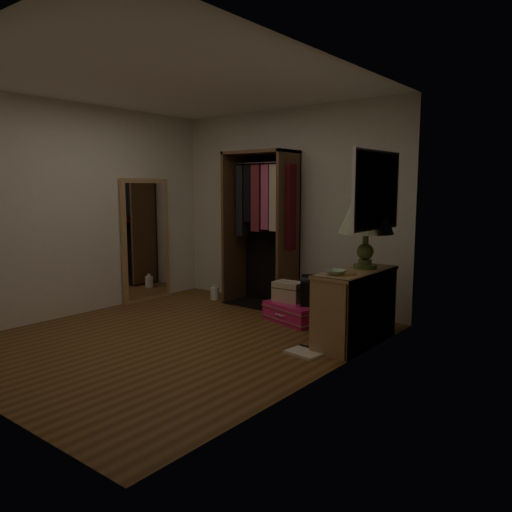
% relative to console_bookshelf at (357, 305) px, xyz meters
% --- Properties ---
extents(ground, '(4.00, 4.00, 0.00)m').
position_rel_console_bookshelf_xyz_m(ground, '(-1.53, -1.04, -0.39)').
color(ground, brown).
rests_on(ground, ground).
extents(room_walls, '(3.52, 4.02, 2.60)m').
position_rel_console_bookshelf_xyz_m(room_walls, '(-1.46, -1.00, 1.11)').
color(room_walls, silver).
rests_on(room_walls, ground).
extents(console_bookshelf, '(0.42, 1.12, 0.75)m').
position_rel_console_bookshelf_xyz_m(console_bookshelf, '(0.00, 0.00, 0.00)').
color(console_bookshelf, '#A1794D').
rests_on(console_bookshelf, ground).
extents(open_wardrobe, '(1.01, 0.50, 2.05)m').
position_rel_console_bookshelf_xyz_m(open_wardrobe, '(-1.74, 0.73, 0.82)').
color(open_wardrobe, brown).
rests_on(open_wardrobe, ground).
extents(floor_mirror, '(0.06, 0.80, 1.70)m').
position_rel_console_bookshelf_xyz_m(floor_mirror, '(-3.24, -0.04, 0.46)').
color(floor_mirror, tan).
rests_on(floor_mirror, ground).
extents(pink_suitcase, '(0.83, 0.69, 0.22)m').
position_rel_console_bookshelf_xyz_m(pink_suitcase, '(-0.93, 0.31, -0.28)').
color(pink_suitcase, '#DB1A63').
rests_on(pink_suitcase, ground).
extents(train_case, '(0.36, 0.26, 0.26)m').
position_rel_console_bookshelf_xyz_m(train_case, '(-1.06, 0.32, -0.05)').
color(train_case, '#BCB090').
rests_on(train_case, pink_suitcase).
extents(black_bag, '(0.39, 0.33, 0.36)m').
position_rel_console_bookshelf_xyz_m(black_bag, '(-0.68, 0.34, 0.02)').
color(black_bag, black).
rests_on(black_bag, pink_suitcase).
extents(table_lamp, '(0.68, 0.68, 0.70)m').
position_rel_console_bookshelf_xyz_m(table_lamp, '(0.01, 0.15, 0.87)').
color(table_lamp, '#445429').
rests_on(table_lamp, console_bookshelf).
extents(brass_tray, '(0.29, 0.29, 0.01)m').
position_rel_console_bookshelf_xyz_m(brass_tray, '(0.01, -0.29, 0.37)').
color(brass_tray, '#B59145').
rests_on(brass_tray, console_bookshelf).
extents(ceramic_bowl, '(0.20, 0.20, 0.05)m').
position_rel_console_bookshelf_xyz_m(ceramic_bowl, '(-0.04, -0.37, 0.38)').
color(ceramic_bowl, '#A2C0A0').
rests_on(ceramic_bowl, console_bookshelf).
extents(white_jug, '(0.15, 0.15, 0.21)m').
position_rel_console_bookshelf_xyz_m(white_jug, '(-2.49, 0.56, -0.30)').
color(white_jug, white).
rests_on(white_jug, ground).
extents(floor_book, '(0.36, 0.31, 0.03)m').
position_rel_console_bookshelf_xyz_m(floor_book, '(-0.20, -0.61, -0.38)').
color(floor_book, beige).
rests_on(floor_book, ground).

